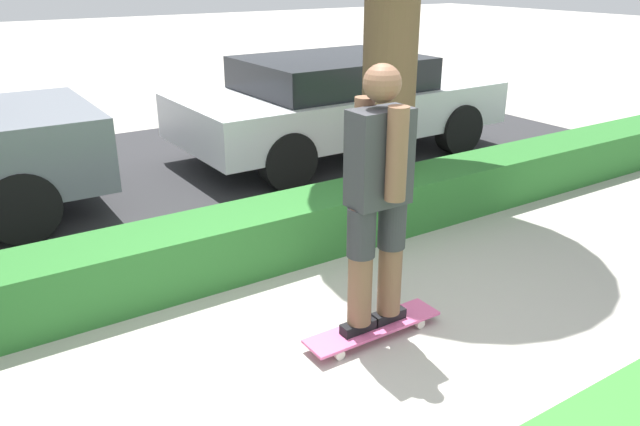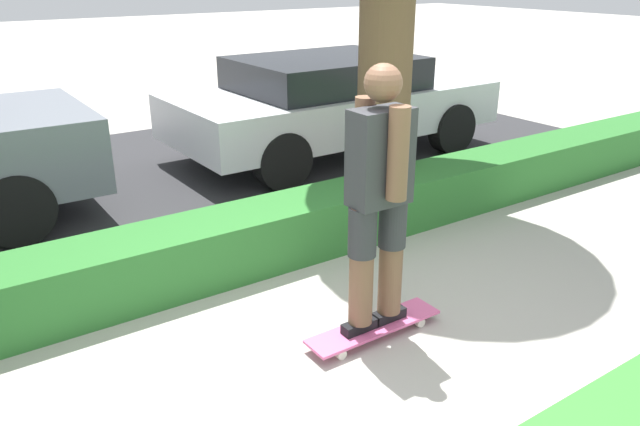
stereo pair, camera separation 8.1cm
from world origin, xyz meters
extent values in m
plane|color=#ADA89E|center=(0.00, 0.00, 0.00)|extent=(60.00, 60.00, 0.00)
cube|color=#2D2D30|center=(0.00, 4.20, 0.00)|extent=(12.81, 5.00, 0.01)
cube|color=#2D702D|center=(0.00, 1.60, 0.25)|extent=(12.81, 0.60, 0.49)
cube|color=#DB5B93|center=(0.25, 0.16, 0.08)|extent=(1.01, 0.24, 0.02)
cylinder|color=silver|center=(0.59, 0.07, 0.03)|extent=(0.07, 0.04, 0.07)
cylinder|color=silver|center=(0.59, 0.25, 0.03)|extent=(0.07, 0.04, 0.07)
cylinder|color=silver|center=(-0.10, 0.07, 0.03)|extent=(0.07, 0.04, 0.07)
cylinder|color=silver|center=(-0.10, 0.25, 0.03)|extent=(0.07, 0.04, 0.07)
cube|color=black|center=(0.12, 0.16, 0.12)|extent=(0.26, 0.09, 0.07)
cylinder|color=brown|center=(0.12, 0.16, 0.57)|extent=(0.16, 0.16, 0.82)
cylinder|color=#2D2D33|center=(0.12, 0.16, 0.81)|extent=(0.18, 0.18, 0.33)
cube|color=black|center=(0.37, 0.16, 0.12)|extent=(0.26, 0.09, 0.07)
cylinder|color=brown|center=(0.37, 0.16, 0.57)|extent=(0.16, 0.16, 0.82)
cylinder|color=#2D2D33|center=(0.37, 0.16, 0.81)|extent=(0.18, 0.18, 0.33)
cube|color=#333338|center=(0.25, 0.16, 1.28)|extent=(0.39, 0.21, 0.60)
cylinder|color=brown|center=(0.25, 0.00, 1.34)|extent=(0.13, 0.13, 0.57)
cylinder|color=brown|center=(0.25, 0.32, 1.34)|extent=(0.13, 0.13, 0.57)
sphere|color=brown|center=(0.25, 0.16, 1.73)|extent=(0.23, 0.23, 0.23)
cylinder|color=brown|center=(1.83, 2.02, 1.61)|extent=(0.52, 0.52, 3.22)
cylinder|color=black|center=(-1.45, 3.19, 0.34)|extent=(0.67, 0.23, 0.67)
cube|color=silver|center=(2.64, 4.01, 0.61)|extent=(4.32, 1.99, 0.55)
cube|color=black|center=(2.51, 4.01, 1.09)|extent=(2.25, 1.73, 0.40)
cylinder|color=black|center=(3.97, 3.12, 0.34)|extent=(0.67, 0.23, 0.67)
cylinder|color=black|center=(3.97, 4.90, 0.34)|extent=(0.67, 0.23, 0.67)
cylinder|color=black|center=(1.31, 3.12, 0.34)|extent=(0.67, 0.23, 0.67)
cylinder|color=black|center=(1.31, 4.90, 0.34)|extent=(0.67, 0.23, 0.67)
camera|label=1|loc=(-2.07, -2.71, 2.37)|focal=35.00mm
camera|label=2|loc=(-2.13, -2.66, 2.37)|focal=35.00mm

